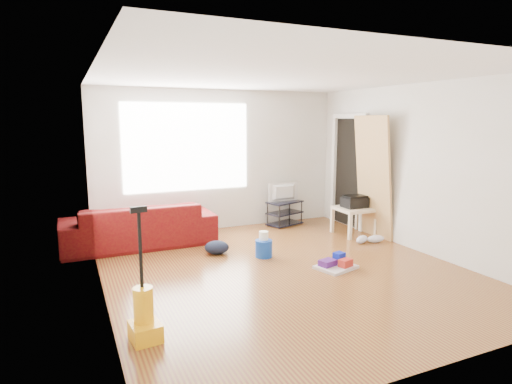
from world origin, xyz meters
name	(u,v)px	position (x,y,z in m)	size (l,w,h in m)	color
room	(285,175)	(0.07, 0.15, 1.25)	(4.51, 5.01, 2.51)	brown
sofa	(140,245)	(-1.56, 1.95, 0.00)	(2.32, 0.91, 0.68)	#51010B
tv_stand	(285,213)	(1.18, 2.22, 0.23)	(0.74, 0.56, 0.45)	black
tv	(285,192)	(1.18, 2.22, 0.63)	(0.61, 0.08, 0.35)	black
side_table	(354,212)	(1.95, 1.12, 0.40)	(0.60, 0.60, 0.48)	beige
printer	(355,202)	(1.95, 1.12, 0.58)	(0.40, 0.31, 0.21)	black
bucket	(264,257)	(-0.01, 0.63, 0.00)	(0.25, 0.25, 0.25)	#113FAE
toilet_paper	(264,244)	(0.00, 0.66, 0.19)	(0.13, 0.13, 0.12)	white
cleaning_tray	(336,264)	(0.67, -0.20, 0.05)	(0.58, 0.52, 0.18)	beige
backpack	(217,254)	(-0.59, 1.04, 0.00)	(0.36, 0.29, 0.20)	black
sneakers	(369,239)	(1.85, 0.59, 0.06)	(0.54, 0.28, 0.12)	silver
vacuum	(144,316)	(-2.00, -1.07, 0.22)	(0.28, 0.32, 1.22)	#FFB10F
door_panel	(371,236)	(2.13, 0.88, 0.00)	(0.04, 0.82, 2.05)	tan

